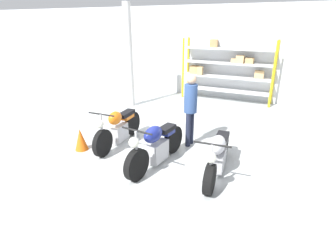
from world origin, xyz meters
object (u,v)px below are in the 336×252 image
Objects in this scene: shelving_rack at (226,69)px; person_browsing at (190,104)px; traffic_cone at (81,139)px; motorcycle_orange at (119,127)px; motorcycle_silver at (218,154)px; motorcycle_blue at (156,146)px.

person_browsing is (0.20, -4.53, -0.19)m from shelving_rack.
person_browsing is 2.83m from traffic_cone.
motorcycle_silver is (2.66, -0.30, -0.04)m from motorcycle_orange.
motorcycle_orange reaches higher than motorcycle_silver.
traffic_cone is (-2.02, -0.14, -0.19)m from motorcycle_blue.
motorcycle_orange is 3.74× the size of traffic_cone.
shelving_rack reaches higher than motorcycle_blue.
motorcycle_silver is 1.59m from person_browsing.
traffic_cone is at bearing -47.94° from motorcycle_orange.
shelving_rack is 1.95× the size of person_browsing.
motorcycle_orange is 1.91m from person_browsing.
traffic_cone is at bearing -88.22° from motorcycle_silver.
motorcycle_silver reaches higher than traffic_cone.
shelving_rack is at bearing -174.36° from motorcycle_blue.
motorcycle_blue is at bearing 82.52° from person_browsing.
shelving_rack reaches higher than motorcycle_silver.
traffic_cone is (-3.33, -0.36, -0.15)m from motorcycle_silver.
motorcycle_blue reaches higher than traffic_cone.
shelving_rack reaches higher than person_browsing.
motorcycle_orange reaches higher than traffic_cone.
motorcycle_orange is 1.45m from motorcycle_blue.
motorcycle_orange is at bearing -105.35° from shelving_rack.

